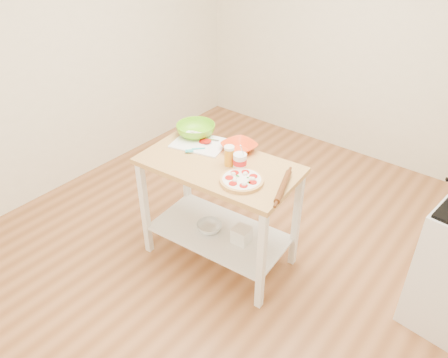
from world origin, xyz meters
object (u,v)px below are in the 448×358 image
green_bowl (196,130)px  yogurt_tub (240,161)px  beer_pint (229,156)px  prep_island (219,192)px  shelf_glass_bowl (209,227)px  pizza (242,180)px  spatula (194,150)px  orange_bowl (239,147)px  rolling_pin (283,187)px  knife (197,138)px  cutting_board (200,143)px  shelf_bin (242,235)px

green_bowl → yogurt_tub: bearing=-17.5°
yogurt_tub → beer_pint: bearing=-175.2°
prep_island → beer_pint: bearing=23.9°
yogurt_tub → shelf_glass_bowl: bearing=-162.4°
green_bowl → beer_pint: size_ratio=2.09×
pizza → spatula: size_ratio=2.11×
orange_bowl → green_bowl: bearing=-177.2°
spatula → green_bowl: 0.26m
pizza → spatula: (-0.52, 0.11, -0.00)m
shelf_glass_bowl → orange_bowl: bearing=74.4°
green_bowl → rolling_pin: (0.95, -0.21, -0.03)m
knife → shelf_glass_bowl: bearing=-58.4°
cutting_board → green_bowl: size_ratio=1.50×
knife → shelf_glass_bowl: (0.28, -0.20, -0.63)m
prep_island → spatula: bearing=176.2°
cutting_board → spatula: (0.05, -0.12, 0.01)m
orange_bowl → rolling_pin: bearing=-23.4°
green_bowl → yogurt_tub: 0.60m
pizza → cutting_board: pizza is taller
spatula → rolling_pin: 0.78m
green_bowl → yogurt_tub: size_ratio=1.50×
orange_bowl → spatula: bearing=-138.7°
beer_pint → rolling_pin: (0.46, -0.02, -0.05)m
cutting_board → yogurt_tub: (0.46, -0.10, 0.05)m
knife → shelf_bin: bearing=-37.3°
orange_bowl → cutting_board: bearing=-160.7°
beer_pint → shelf_glass_bowl: size_ratio=0.73×
knife → shelf_bin: size_ratio=1.99×
spatula → shelf_glass_bowl: bearing=-61.8°
shelf_glass_bowl → green_bowl: bearing=143.1°
beer_pint → yogurt_tub: size_ratio=0.72×
pizza → orange_bowl: (-0.27, 0.33, 0.01)m
cutting_board → shelf_glass_bowl: 0.68m
knife → yogurt_tub: size_ratio=1.23×
prep_island → rolling_pin: rolling_pin is taller
spatula → shelf_glass_bowl: size_ratio=0.70×
prep_island → knife: bearing=154.9°
knife → green_bowl: 0.09m
pizza → cutting_board: bearing=158.5°
orange_bowl → pizza: bearing=-50.6°
spatula → yogurt_tub: yogurt_tub is taller
knife → shelf_glass_bowl: 0.71m
rolling_pin → knife: bearing=170.1°
spatula → knife: knife is taller
pizza → shelf_glass_bowl: 0.72m
cutting_board → knife: 0.06m
spatula → yogurt_tub: size_ratio=0.68×
orange_bowl → yogurt_tub: bearing=-52.0°
beer_pint → shelf_glass_bowl: 0.70m
pizza → shelf_bin: (-0.07, 0.11, -0.59)m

